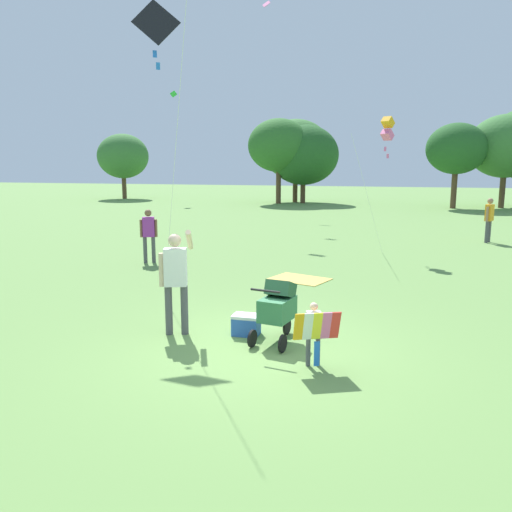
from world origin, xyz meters
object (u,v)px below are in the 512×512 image
Objects in this scene: child_with_butterfly_kite at (314,329)px; person_red_shirt at (489,216)px; person_sitting_far at (149,232)px; cooler_box at (246,325)px; picnic_blanket at (299,279)px; stroller at (278,306)px; person_adult_flyer at (176,274)px; kite_adult_black at (157,32)px; kite_orange_delta at (387,129)px.

person_red_shirt reaches higher than child_with_butterfly_kite.
person_sitting_far reaches higher than cooler_box.
child_with_butterfly_kite is 5.65m from picnic_blanket.
stroller reaches higher than cooler_box.
kite_adult_black is (-1.20, 2.08, 4.38)m from person_adult_flyer.
picnic_blanket is at bearing -12.56° from person_sitting_far.
kite_orange_delta reaches higher than person_red_shirt.
kite_orange_delta reaches higher than person_adult_flyer.
person_adult_flyer reaches higher than picnic_blanket.
stroller is 0.72× the size of person_sitting_far.
child_with_butterfly_kite is 8.77m from person_sitting_far.
person_red_shirt is 12.28m from person_sitting_far.
child_with_butterfly_kite is at bearing -93.76° from kite_orange_delta.
kite_orange_delta is 9.98m from cooler_box.
stroller is at bearing 129.66° from child_with_butterfly_kite.
person_sitting_far is at bearing -146.16° from person_red_shirt.
cooler_box is (-5.66, -12.28, -0.78)m from person_red_shirt.
stroller is 0.18× the size of kite_adult_black.
kite_adult_black is 13.91m from person_red_shirt.
cooler_box is (-1.32, 1.08, -0.39)m from child_with_butterfly_kite.
picnic_blanket is (-5.56, -7.87, -0.95)m from person_red_shirt.
person_red_shirt reaches higher than stroller.
person_adult_flyer is at bearing -167.05° from cooler_box.
kite_adult_black reaches higher than picnic_blanket.
person_red_shirt is 13.55m from cooler_box.
child_with_butterfly_kite is 2.64m from person_adult_flyer.
kite_adult_black is at bearing 141.70° from child_with_butterfly_kite.
person_red_shirt is at bearing 67.90° from stroller.
child_with_butterfly_kite is 6.73m from kite_adult_black.
kite_orange_delta is (1.39, 9.23, 3.32)m from stroller.
kite_orange_delta is at bearing 81.42° from stroller.
child_with_butterfly_kite is 1.75m from cooler_box.
person_sitting_far is (-6.52, -3.59, -3.01)m from kite_orange_delta.
kite_adult_black is at bearing 119.93° from person_adult_flyer.
kite_adult_black reaches higher than kite_orange_delta.
picnic_blanket is at bearing 46.75° from kite_adult_black.
person_adult_flyer is at bearing -177.86° from stroller.
person_adult_flyer is 4.95m from picnic_blanket.
cooler_box reaches higher than picnic_blanket.
person_red_shirt is at bearing 41.49° from kite_orange_delta.
kite_adult_black reaches higher than child_with_butterfly_kite.
cooler_box is (-0.59, 0.20, -0.43)m from stroller.
stroller is at bearing -34.47° from kite_adult_black.
person_red_shirt reaches higher than picnic_blanket.
child_with_butterfly_kite is 0.15× the size of kite_adult_black.
person_red_shirt is (5.07, 12.48, 0.35)m from stroller.
child_with_butterfly_kite is at bearing -107.99° from person_red_shirt.
kite_orange_delta is 5.73m from person_red_shirt.
person_sitting_far is at bearing 132.26° from stroller.
stroller is 4.68m from picnic_blanket.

